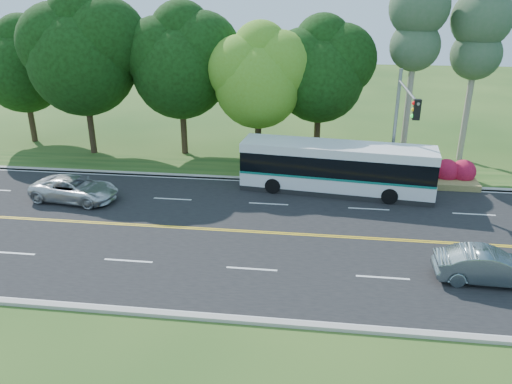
# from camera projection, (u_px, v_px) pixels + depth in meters

# --- Properties ---
(ground) EXTENTS (120.00, 120.00, 0.00)m
(ground) POSITION_uv_depth(u_px,v_px,m) (271.00, 233.00, 24.53)
(ground) COLOR #214617
(ground) RESTS_ON ground
(road) EXTENTS (60.00, 14.00, 0.02)m
(road) POSITION_uv_depth(u_px,v_px,m) (271.00, 233.00, 24.52)
(road) COLOR black
(road) RESTS_ON ground
(curb_north) EXTENTS (60.00, 0.30, 0.15)m
(curb_north) POSITION_uv_depth(u_px,v_px,m) (282.00, 180.00, 31.06)
(curb_north) COLOR #ABA59A
(curb_north) RESTS_ON ground
(curb_south) EXTENTS (60.00, 0.30, 0.15)m
(curb_south) POSITION_uv_depth(u_px,v_px,m) (252.00, 321.00, 17.94)
(curb_south) COLOR #ABA59A
(curb_south) RESTS_ON ground
(grass_verge) EXTENTS (60.00, 4.00, 0.10)m
(grass_verge) POSITION_uv_depth(u_px,v_px,m) (285.00, 170.00, 32.77)
(grass_verge) COLOR #214617
(grass_verge) RESTS_ON ground
(lane_markings) EXTENTS (57.60, 13.82, 0.00)m
(lane_markings) POSITION_uv_depth(u_px,v_px,m) (269.00, 232.00, 24.53)
(lane_markings) COLOR gold
(lane_markings) RESTS_ON road
(tree_row) EXTENTS (44.70, 9.10, 13.84)m
(tree_row) POSITION_uv_depth(u_px,v_px,m) (214.00, 59.00, 33.70)
(tree_row) COLOR black
(tree_row) RESTS_ON ground
(bougainvillea_hedge) EXTENTS (9.50, 2.25, 1.50)m
(bougainvillea_hedge) POSITION_uv_depth(u_px,v_px,m) (399.00, 170.00, 30.90)
(bougainvillea_hedge) COLOR maroon
(bougainvillea_hedge) RESTS_ON ground
(traffic_signal) EXTENTS (0.42, 6.10, 7.00)m
(traffic_signal) POSITION_uv_depth(u_px,v_px,m) (401.00, 118.00, 26.96)
(traffic_signal) COLOR gray
(traffic_signal) RESTS_ON ground
(transit_bus) EXTENTS (11.22, 3.60, 2.88)m
(transit_bus) POSITION_uv_depth(u_px,v_px,m) (336.00, 169.00, 28.93)
(transit_bus) COLOR silver
(transit_bus) RESTS_ON road
(sedan) EXTENTS (4.26, 1.56, 1.39)m
(sedan) POSITION_uv_depth(u_px,v_px,m) (488.00, 266.00, 20.23)
(sedan) COLOR slate
(sedan) RESTS_ON road
(suv) EXTENTS (5.11, 2.82, 1.35)m
(suv) POSITION_uv_depth(u_px,v_px,m) (75.00, 189.00, 28.04)
(suv) COLOR silver
(suv) RESTS_ON road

